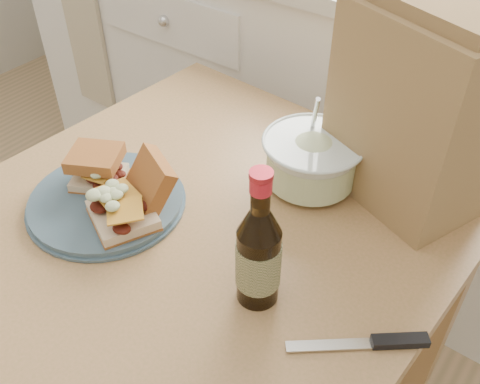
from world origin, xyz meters
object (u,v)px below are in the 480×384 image
Objects in this scene: dining_table at (205,255)px; coleslaw_bowl at (311,162)px; paper_bag at (416,111)px; beer_bottle at (259,254)px; plate at (106,201)px.

coleslaw_bowl is (0.11, 0.20, 0.16)m from dining_table.
beer_bottle is at bearing -79.29° from paper_bag.
plate is 1.47× the size of coleslaw_bowl.
plate is 1.16× the size of beer_bottle.
beer_bottle reaches higher than coleslaw_bowl.
dining_table is 4.66× the size of coleslaw_bowl.
beer_bottle is (0.08, -0.29, 0.04)m from coleslaw_bowl.
dining_table is 0.28m from coleslaw_bowl.
dining_table is 2.54× the size of paper_bag.
dining_table is 0.29m from beer_bottle.
paper_bag is (0.42, 0.37, 0.17)m from plate.
paper_bag reaches higher than plate.
coleslaw_bowl is at bearing 93.42° from beer_bottle.
beer_bottle reaches higher than plate.
plate is at bearing -149.28° from dining_table.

